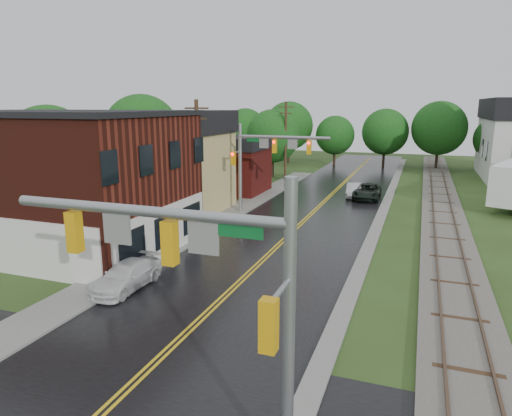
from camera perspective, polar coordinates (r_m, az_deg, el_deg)
The scene contains 18 objects.
main_road at distance 38.64m, azimuth 7.45°, elevation -0.24°, with size 10.00×90.00×0.02m, color black.
curb_right at distance 42.76m, azimuth 16.01°, elevation 0.63°, with size 0.80×70.00×0.12m, color gray.
sidewalk_left at distance 35.90m, azimuth -4.03°, elevation -1.17°, with size 2.40×50.00×0.12m, color gray.
brick_building at distance 30.27m, azimuth -23.06°, elevation 3.25°, with size 14.30×10.30×8.30m.
yellow_house at distance 38.31m, azimuth -10.09°, elevation 4.43°, with size 8.00×7.00×6.40m, color tan.
darkred_building at distance 45.98m, azimuth -3.35°, elevation 4.71°, with size 7.00×6.00×4.40m, color #3F0F0C.
railroad at distance 42.71m, azimuth 22.18°, elevation 0.30°, with size 3.20×80.00×0.30m.
traffic_signal_near at distance 10.57m, azimuth -7.04°, elevation -7.52°, with size 7.34×0.30×7.20m.
traffic_signal_far at distance 35.89m, azimuth 1.17°, elevation 6.92°, with size 7.34×0.43×7.20m.
utility_pole_b at distance 32.64m, azimuth -7.27°, elevation 5.80°, with size 1.80×0.28×9.00m.
utility_pole_c at distance 53.07m, azimuth 3.72°, elevation 8.51°, with size 1.80×0.28×9.00m.
tree_left_a at distance 40.17m, azimuth -24.28°, elevation 6.63°, with size 6.80×6.80×8.67m.
tree_left_b at distance 46.65m, azimuth -13.95°, elevation 8.82°, with size 7.60×7.60×9.69m.
tree_left_c at distance 51.74m, azimuth -5.18°, elevation 8.15°, with size 6.00×6.00×7.65m.
tree_left_e at distance 55.47m, azimuth 2.22°, elevation 8.81°, with size 6.40×6.40×8.16m.
suv_dark at distance 43.92m, azimuth 13.71°, elevation 2.00°, with size 2.33×5.06×1.41m, color black.
sedan_silver at distance 44.55m, azimuth 12.15°, elevation 2.16°, with size 1.38×3.94×1.30m, color #AAA9AE.
pickup_white at distance 22.87m, azimuth -15.91°, elevation -8.20°, with size 1.75×4.30×1.25m, color silver.
Camera 1 is at (8.04, -6.81, 8.61)m, focal length 32.00 mm.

